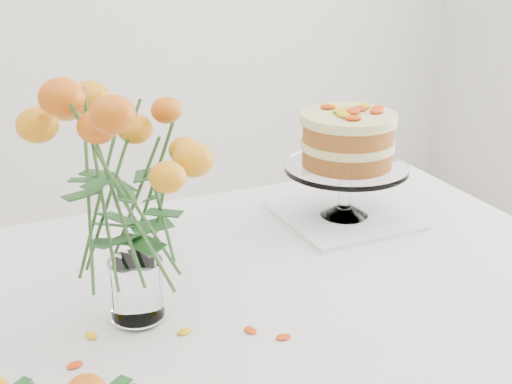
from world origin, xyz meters
The scene contains 9 objects.
table centered at (0.00, 0.00, 0.67)m, with size 1.43×0.93×0.76m.
napkin centered at (0.36, 0.20, 0.76)m, with size 0.27×0.27×0.01m, color silver.
cake_stand centered at (0.36, 0.20, 0.93)m, with size 0.27×0.27×0.24m.
rose_vase centered at (-0.18, -0.03, 1.02)m, with size 0.29×0.29×0.45m.
stray_petal_a centered at (-0.12, -0.10, 0.76)m, with size 0.03×0.02×0.00m, color gold.
stray_petal_b centered at (-0.02, -0.14, 0.76)m, with size 0.03×0.02×0.00m, color gold.
stray_petal_c centered at (0.02, -0.18, 0.76)m, with size 0.03×0.02×0.00m, color gold.
stray_petal_d centered at (-0.26, -0.05, 0.76)m, with size 0.03×0.02×0.00m, color gold.
stray_petal_e centered at (-0.30, -0.12, 0.76)m, with size 0.03×0.02×0.00m, color gold.
Camera 1 is at (-0.42, -1.05, 1.39)m, focal length 50.00 mm.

